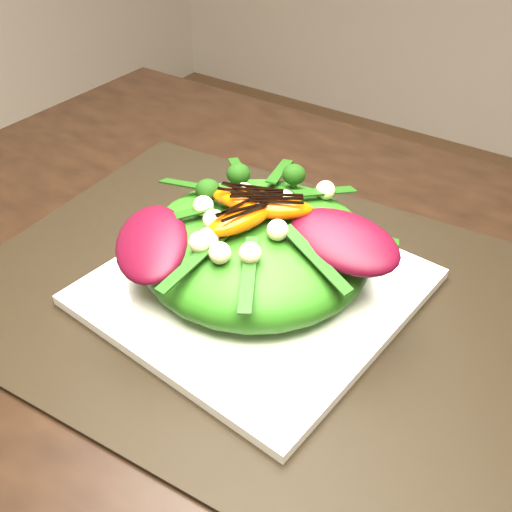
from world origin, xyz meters
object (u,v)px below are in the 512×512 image
Objects in this scene: placemat at (256,292)px; salad_bowl at (256,275)px; orange_segment at (268,201)px; lettuce_mound at (256,247)px; plate_base at (256,287)px.

salad_bowl is at bearing 90.00° from placemat.
lettuce_mound is at bearing -100.50° from orange_segment.
plate_base is 0.01m from salad_bowl.
orange_segment reaches higher than salad_bowl.
plate_base is 4.27× the size of orange_segment.
plate_base is 0.05m from lettuce_mound.
salad_bowl is 0.03m from lettuce_mound.
plate_base is at bearing -100.50° from orange_segment.
placemat is 2.28× the size of salad_bowl.
lettuce_mound reaches higher than salad_bowl.
salad_bowl is (0.00, 0.00, 0.01)m from plate_base.
placemat is at bearing -90.00° from plate_base.
placemat is at bearing -90.00° from salad_bowl.
salad_bowl is 0.08m from orange_segment.
orange_segment reaches higher than placemat.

